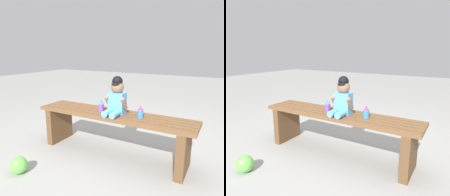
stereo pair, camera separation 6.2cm
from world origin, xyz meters
The scene contains 6 objects.
ground_plane centered at (0.00, 0.00, 0.00)m, with size 16.00×16.00×0.00m, color #999993.
park_bench centered at (0.00, 0.00, 0.33)m, with size 1.79×0.38×0.48m.
child_figure centered at (0.06, 0.00, 0.66)m, with size 0.23×0.27×0.40m.
sippy_cup_left centered at (-0.14, 0.00, 0.54)m, with size 0.06×0.06×0.12m.
sippy_cup_right centered at (0.33, 0.00, 0.54)m, with size 0.06×0.06×0.12m.
toy_ball centered at (-0.58, -0.78, 0.08)m, with size 0.17×0.17×0.17m, color #66CC4C.
Camera 1 is at (1.07, -1.89, 1.14)m, focal length 33.53 mm.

